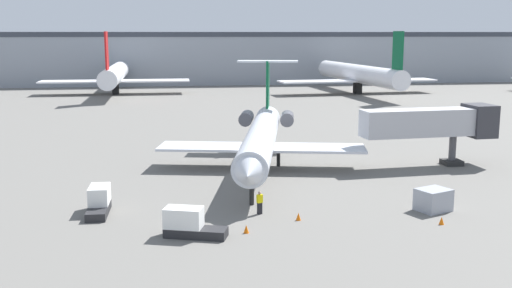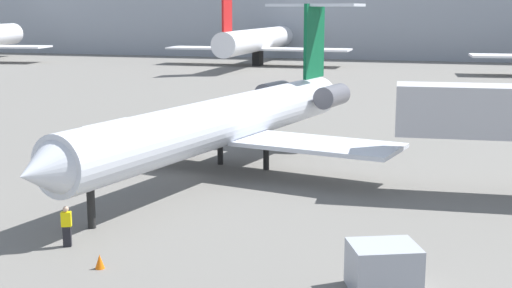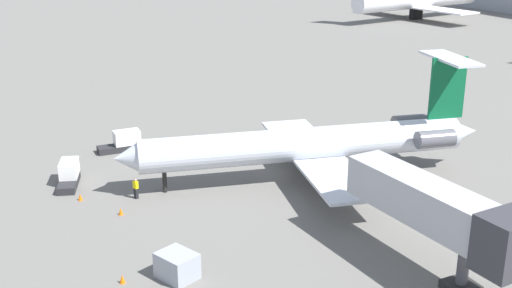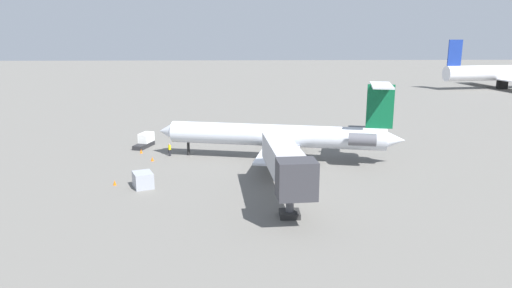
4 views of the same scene
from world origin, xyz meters
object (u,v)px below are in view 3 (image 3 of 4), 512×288
(traffic_cone_near, at_px, (122,279))
(traffic_cone_far, at_px, (121,211))
(regional_jet, at_px, (315,142))
(jet_bridge, at_px, (445,213))
(baggage_tug_lead, at_px, (69,175))
(cargo_container_uld, at_px, (177,266))
(baggage_tug_trailing, at_px, (124,142))
(ground_crew_marshaller, at_px, (136,188))
(traffic_cone_mid, at_px, (80,197))

(traffic_cone_near, height_order, traffic_cone_far, same)
(regional_jet, relative_size, traffic_cone_far, 56.67)
(regional_jet, height_order, jet_bridge, regional_jet)
(baggage_tug_lead, xyz_separation_m, cargo_container_uld, (18.00, 3.26, -0.02))
(baggage_tug_trailing, relative_size, cargo_container_uld, 1.42)
(ground_crew_marshaller, relative_size, traffic_cone_mid, 3.07)
(baggage_tug_lead, height_order, cargo_container_uld, baggage_tug_lead)
(baggage_tug_trailing, bearing_deg, traffic_cone_mid, -30.93)
(jet_bridge, bearing_deg, regional_jet, 176.11)
(ground_crew_marshaller, xyz_separation_m, cargo_container_uld, (12.79, -0.93, -0.04))
(traffic_cone_near, bearing_deg, jet_bridge, 66.86)
(jet_bridge, relative_size, traffic_cone_near, 24.75)
(ground_crew_marshaller, bearing_deg, traffic_cone_far, -36.74)
(traffic_cone_mid, bearing_deg, traffic_cone_near, -0.36)
(traffic_cone_near, xyz_separation_m, traffic_cone_mid, (-13.46, 0.08, 0.00))
(jet_bridge, distance_m, traffic_cone_mid, 27.68)
(jet_bridge, relative_size, baggage_tug_trailing, 3.38)
(jet_bridge, height_order, baggage_tug_lead, jet_bridge)
(baggage_tug_lead, bearing_deg, regional_jet, 68.20)
(regional_jet, height_order, traffic_cone_far, regional_jet)
(baggage_tug_trailing, height_order, cargo_container_uld, baggage_tug_trailing)
(regional_jet, relative_size, ground_crew_marshaller, 18.44)
(baggage_tug_lead, distance_m, baggage_tug_trailing, 8.83)
(regional_jet, xyz_separation_m, traffic_cone_far, (0.13, -16.53, -2.94))
(jet_bridge, height_order, baggage_tug_trailing, jet_bridge)
(ground_crew_marshaller, relative_size, cargo_container_uld, 0.60)
(regional_jet, relative_size, traffic_cone_near, 56.67)
(ground_crew_marshaller, height_order, cargo_container_uld, ground_crew_marshaller)
(baggage_tug_lead, height_order, traffic_cone_far, baggage_tug_lead)
(jet_bridge, relative_size, ground_crew_marshaller, 8.06)
(traffic_cone_mid, distance_m, traffic_cone_far, 4.53)
(regional_jet, relative_size, jet_bridge, 2.29)
(jet_bridge, xyz_separation_m, cargo_container_uld, (-6.74, -14.45, -3.45))
(baggage_tug_lead, relative_size, traffic_cone_mid, 7.70)
(regional_jet, height_order, traffic_cone_mid, regional_jet)
(traffic_cone_near, bearing_deg, ground_crew_marshaller, 160.96)
(baggage_tug_trailing, relative_size, traffic_cone_near, 7.31)
(ground_crew_marshaller, height_order, traffic_cone_far, ground_crew_marshaller)
(regional_jet, xyz_separation_m, traffic_cone_near, (9.64, -18.82, -2.94))
(baggage_tug_lead, bearing_deg, traffic_cone_mid, 2.30)
(traffic_cone_near, bearing_deg, baggage_tug_trailing, 165.44)
(regional_jet, distance_m, traffic_cone_near, 21.35)
(cargo_container_uld, bearing_deg, jet_bridge, 65.01)
(baggage_tug_trailing, distance_m, traffic_cone_mid, 11.73)
(traffic_cone_far, bearing_deg, regional_jet, 90.45)
(traffic_cone_far, bearing_deg, traffic_cone_mid, -150.87)
(regional_jet, relative_size, cargo_container_uld, 11.01)
(baggage_tug_trailing, bearing_deg, traffic_cone_near, -14.56)
(baggage_tug_trailing, distance_m, traffic_cone_far, 14.53)
(ground_crew_marshaller, height_order, baggage_tug_trailing, baggage_tug_trailing)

